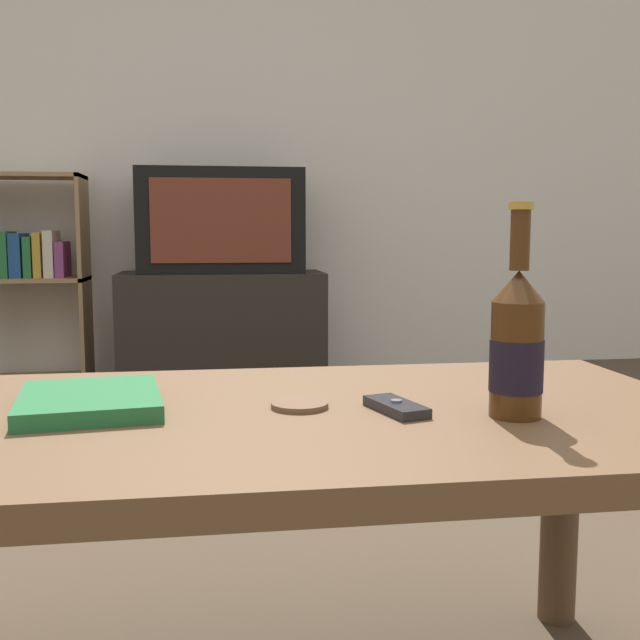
% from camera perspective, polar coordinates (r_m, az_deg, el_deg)
% --- Properties ---
extents(back_wall, '(8.00, 0.05, 2.60)m').
position_cam_1_polar(back_wall, '(4.08, -7.22, 14.55)').
color(back_wall, silver).
rests_on(back_wall, ground_plane).
extents(coffee_table, '(1.24, 0.65, 0.50)m').
position_cam_1_polar(coffee_table, '(1.07, -3.11, -10.69)').
color(coffee_table, brown).
rests_on(coffee_table, ground_plane).
extents(tv_stand, '(1.01, 0.43, 0.54)m').
position_cam_1_polar(tv_stand, '(3.78, -7.45, -0.47)').
color(tv_stand, '#28231E').
rests_on(tv_stand, ground_plane).
extents(television, '(0.80, 0.40, 0.50)m').
position_cam_1_polar(television, '(3.75, -7.57, 7.47)').
color(television, black).
rests_on(television, tv_stand).
extents(bookshelf, '(0.50, 0.30, 1.02)m').
position_cam_1_polar(bookshelf, '(3.93, -21.18, 3.60)').
color(bookshelf, '#99754C').
rests_on(bookshelf, ground_plane).
extents(beer_bottle, '(0.07, 0.07, 0.29)m').
position_cam_1_polar(beer_bottle, '(1.03, 14.77, -1.84)').
color(beer_bottle, '#47280F').
rests_on(beer_bottle, coffee_table).
extents(cell_phone, '(0.07, 0.12, 0.02)m').
position_cam_1_polar(cell_phone, '(1.05, 5.82, -6.60)').
color(cell_phone, '#232328').
rests_on(cell_phone, coffee_table).
extents(coaster, '(0.08, 0.08, 0.01)m').
position_cam_1_polar(coaster, '(1.07, -1.56, -6.49)').
color(coaster, brown).
rests_on(coaster, coffee_table).
extents(table_book, '(0.22, 0.25, 0.02)m').
position_cam_1_polar(table_book, '(1.10, -17.12, -5.91)').
color(table_book, '#236B38').
rests_on(table_book, coffee_table).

